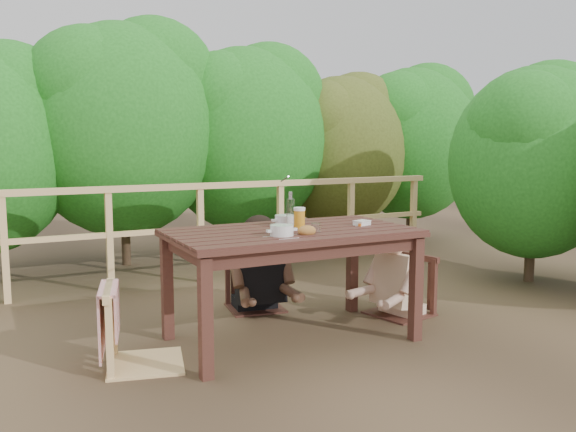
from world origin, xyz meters
name	(u,v)px	position (x,y,z in m)	size (l,w,h in m)	color
ground	(291,339)	(0.00, 0.00, 0.00)	(60.00, 60.00, 0.00)	brown
table	(291,286)	(0.00, 0.00, 0.40)	(1.72, 0.97, 0.79)	#3D1F19
chair_left	(143,289)	(-1.07, -0.01, 0.50)	(0.49, 0.49, 1.00)	#E7BC79
chair_far	(255,257)	(0.09, 0.85, 0.46)	(0.45, 0.45, 0.91)	#3D1F19
chair_right	(400,260)	(1.09, 0.15, 0.46)	(0.46, 0.46, 0.93)	#3D1F19
woman	(254,236)	(0.09, 0.87, 0.63)	(0.51, 0.62, 1.26)	black
diner_right	(404,246)	(1.12, 0.15, 0.57)	(0.46, 0.57, 1.15)	beige
railing	(201,233)	(0.00, 2.00, 0.51)	(5.60, 0.10, 1.01)	#E7BC79
hedge_row	(198,101)	(0.40, 3.20, 1.90)	(6.60, 1.60, 3.80)	#1F661B
soup_near	(282,232)	(-0.19, -0.22, 0.84)	(0.26, 0.26, 0.09)	silver
soup_far	(285,221)	(0.07, 0.24, 0.84)	(0.26, 0.26, 0.09)	white
bread_roll	(307,231)	(-0.01, -0.24, 0.83)	(0.13, 0.10, 0.08)	#B27D31
beer_glass	(299,219)	(0.09, 0.04, 0.88)	(0.09, 0.09, 0.16)	#C78229
bottle	(290,210)	(0.05, 0.12, 0.93)	(0.07, 0.07, 0.27)	white
tumbler	(316,229)	(0.09, -0.19, 0.83)	(0.07, 0.07, 0.08)	white
butter_tub	(362,224)	(0.57, -0.05, 0.82)	(0.12, 0.09, 0.05)	silver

